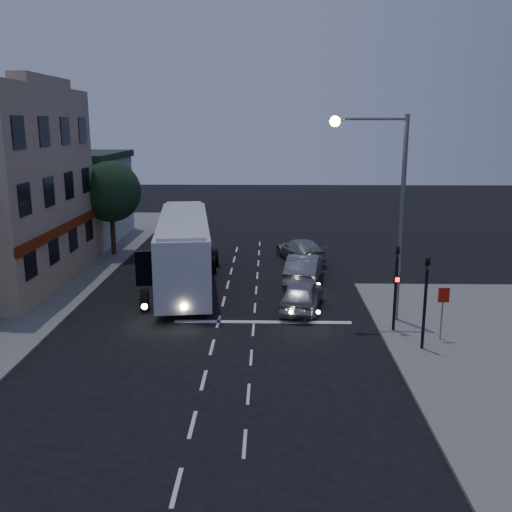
{
  "coord_description": "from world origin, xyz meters",
  "views": [
    {
      "loc": [
        2.23,
        -22.33,
        8.77
      ],
      "look_at": [
        1.62,
        5.66,
        2.2
      ],
      "focal_mm": 40.0,
      "sensor_mm": 36.0,
      "label": 1
    }
  ],
  "objects_px": {
    "car_sedan_b": "(300,250)",
    "car_suv": "(302,295)",
    "streetlight": "(387,195)",
    "traffic_signal_main": "(396,278)",
    "tour_bus": "(184,248)",
    "car_sedan_a": "(304,269)",
    "street_tree": "(110,189)",
    "regulatory_sign": "(443,305)",
    "traffic_signal_side": "(426,292)"
  },
  "relations": [
    {
      "from": "car_sedan_b",
      "to": "car_suv",
      "type": "bearing_deg",
      "value": 69.12
    },
    {
      "from": "streetlight",
      "to": "car_sedan_b",
      "type": "bearing_deg",
      "value": 104.65
    },
    {
      "from": "traffic_signal_main",
      "to": "car_sedan_b",
      "type": "bearing_deg",
      "value": 104.17
    },
    {
      "from": "tour_bus",
      "to": "car_sedan_b",
      "type": "xyz_separation_m",
      "value": [
        6.71,
        5.76,
        -1.35
      ]
    },
    {
      "from": "tour_bus",
      "to": "car_sedan_a",
      "type": "relative_size",
      "value": 2.58
    },
    {
      "from": "traffic_signal_main",
      "to": "street_tree",
      "type": "bearing_deg",
      "value": 137.97
    },
    {
      "from": "tour_bus",
      "to": "traffic_signal_main",
      "type": "height_order",
      "value": "traffic_signal_main"
    },
    {
      "from": "car_sedan_a",
      "to": "street_tree",
      "type": "xyz_separation_m",
      "value": [
        -12.44,
        6.5,
        3.69
      ]
    },
    {
      "from": "car_sedan_a",
      "to": "traffic_signal_main",
      "type": "distance_m",
      "value": 8.6
    },
    {
      "from": "tour_bus",
      "to": "regulatory_sign",
      "type": "relative_size",
      "value": 5.8
    },
    {
      "from": "car_sedan_b",
      "to": "street_tree",
      "type": "relative_size",
      "value": 0.8
    },
    {
      "from": "car_sedan_a",
      "to": "car_suv",
      "type": "bearing_deg",
      "value": 94.94
    },
    {
      "from": "streetlight",
      "to": "street_tree",
      "type": "height_order",
      "value": "streetlight"
    },
    {
      "from": "traffic_signal_side",
      "to": "street_tree",
      "type": "bearing_deg",
      "value": 135.5
    },
    {
      "from": "car_suv",
      "to": "regulatory_sign",
      "type": "xyz_separation_m",
      "value": [
        5.45,
        -4.04,
        0.85
      ]
    },
    {
      "from": "car_suv",
      "to": "traffic_signal_main",
      "type": "relative_size",
      "value": 1.07
    },
    {
      "from": "streetlight",
      "to": "street_tree",
      "type": "xyz_separation_m",
      "value": [
        -15.55,
        12.82,
        -1.23
      ]
    },
    {
      "from": "traffic_signal_side",
      "to": "regulatory_sign",
      "type": "distance_m",
      "value": 1.61
    },
    {
      "from": "tour_bus",
      "to": "traffic_signal_side",
      "type": "bearing_deg",
      "value": -48.35
    },
    {
      "from": "traffic_signal_main",
      "to": "streetlight",
      "type": "xyz_separation_m",
      "value": [
        -0.26,
        1.42,
        3.31
      ]
    },
    {
      "from": "car_suv",
      "to": "traffic_signal_side",
      "type": "distance_m",
      "value": 6.9
    },
    {
      "from": "street_tree",
      "to": "tour_bus",
      "type": "bearing_deg",
      "value": -50.42
    },
    {
      "from": "tour_bus",
      "to": "traffic_signal_side",
      "type": "height_order",
      "value": "traffic_signal_side"
    },
    {
      "from": "regulatory_sign",
      "to": "streetlight",
      "type": "bearing_deg",
      "value": 128.75
    },
    {
      "from": "car_suv",
      "to": "traffic_signal_side",
      "type": "bearing_deg",
      "value": 142.55
    },
    {
      "from": "regulatory_sign",
      "to": "tour_bus",
      "type": "bearing_deg",
      "value": 144.88
    },
    {
      "from": "car_suv",
      "to": "regulatory_sign",
      "type": "distance_m",
      "value": 6.84
    },
    {
      "from": "streetlight",
      "to": "street_tree",
      "type": "distance_m",
      "value": 20.19
    },
    {
      "from": "car_sedan_a",
      "to": "tour_bus",
      "type": "bearing_deg",
      "value": 14.27
    },
    {
      "from": "regulatory_sign",
      "to": "car_suv",
      "type": "bearing_deg",
      "value": 143.49
    },
    {
      "from": "streetlight",
      "to": "car_sedan_a",
      "type": "bearing_deg",
      "value": 116.21
    },
    {
      "from": "traffic_signal_side",
      "to": "regulatory_sign",
      "type": "relative_size",
      "value": 1.86
    },
    {
      "from": "car_suv",
      "to": "traffic_signal_main",
      "type": "xyz_separation_m",
      "value": [
        3.75,
        -3.02,
        1.67
      ]
    },
    {
      "from": "tour_bus",
      "to": "car_sedan_b",
      "type": "relative_size",
      "value": 2.58
    },
    {
      "from": "tour_bus",
      "to": "car_sedan_a",
      "type": "height_order",
      "value": "tour_bus"
    },
    {
      "from": "car_sedan_a",
      "to": "street_tree",
      "type": "height_order",
      "value": "street_tree"
    },
    {
      "from": "car_sedan_b",
      "to": "regulatory_sign",
      "type": "height_order",
      "value": "regulatory_sign"
    },
    {
      "from": "tour_bus",
      "to": "car_suv",
      "type": "distance_m",
      "value": 7.62
    },
    {
      "from": "tour_bus",
      "to": "traffic_signal_side",
      "type": "relative_size",
      "value": 3.11
    },
    {
      "from": "traffic_signal_side",
      "to": "regulatory_sign",
      "type": "height_order",
      "value": "traffic_signal_side"
    },
    {
      "from": "car_suv",
      "to": "street_tree",
      "type": "xyz_separation_m",
      "value": [
        -12.05,
        11.22,
        3.75
      ]
    },
    {
      "from": "car_suv",
      "to": "tour_bus",
      "type": "bearing_deg",
      "value": -23.0
    },
    {
      "from": "car_sedan_b",
      "to": "traffic_signal_side",
      "type": "relative_size",
      "value": 1.2
    },
    {
      "from": "streetlight",
      "to": "traffic_signal_side",
      "type": "bearing_deg",
      "value": -74.3
    },
    {
      "from": "traffic_signal_main",
      "to": "traffic_signal_side",
      "type": "relative_size",
      "value": 1.0
    },
    {
      "from": "tour_bus",
      "to": "street_tree",
      "type": "xyz_separation_m",
      "value": [
        -5.82,
        7.04,
        2.43
      ]
    },
    {
      "from": "traffic_signal_main",
      "to": "tour_bus",
      "type": "bearing_deg",
      "value": 144.19
    },
    {
      "from": "car_suv",
      "to": "traffic_signal_main",
      "type": "bearing_deg",
      "value": 152.02
    },
    {
      "from": "car_sedan_a",
      "to": "traffic_signal_side",
      "type": "relative_size",
      "value": 1.2
    },
    {
      "from": "car_sedan_b",
      "to": "streetlight",
      "type": "relative_size",
      "value": 0.55
    }
  ]
}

